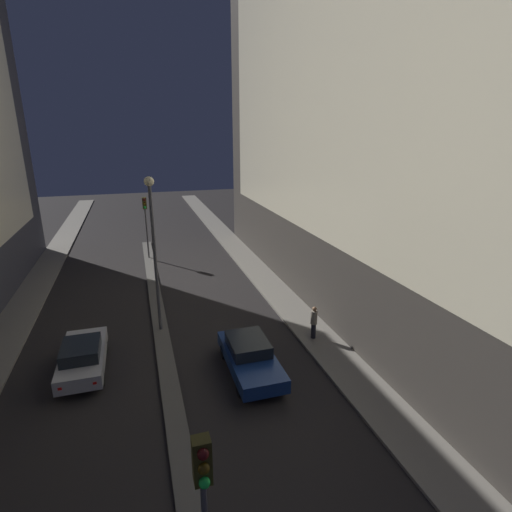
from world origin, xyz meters
TOP-DOWN VIEW (x-y plane):
  - building_right at (11.43, 17.13)m, footprint 6.01×34.26m
  - median_strip at (0.00, 17.34)m, footprint 0.76×32.69m
  - traffic_light_near at (0.00, 2.52)m, footprint 0.32×0.42m
  - traffic_light_mid at (0.00, 28.81)m, footprint 0.32×0.42m
  - street_lamp at (0.00, 16.19)m, footprint 0.46×0.46m
  - car_left_lane at (-3.41, 13.49)m, footprint 1.76×4.26m
  - car_right_lane at (3.41, 11.42)m, footprint 1.88×4.60m
  - pedestrian_on_right_sidewalk at (7.15, 13.09)m, footprint 0.32×0.32m

SIDE VIEW (x-z plane):
  - median_strip at x=0.00m, z-range 0.00..0.14m
  - car_right_lane at x=3.41m, z-range 0.02..1.43m
  - car_left_lane at x=-3.41m, z-range 0.02..1.45m
  - pedestrian_on_right_sidewalk at x=7.15m, z-range 0.18..1.84m
  - traffic_light_near at x=0.00m, z-range 1.26..6.12m
  - traffic_light_mid at x=0.00m, z-range 1.26..6.12m
  - street_lamp at x=0.00m, z-range 1.28..9.05m
  - building_right at x=11.43m, z-range 0.01..26.43m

